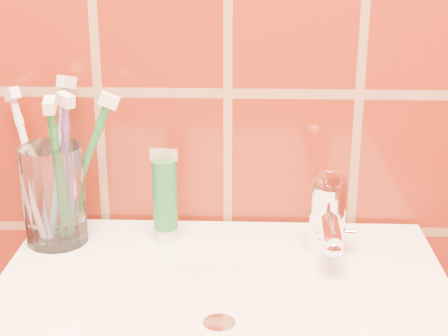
{
  "coord_description": "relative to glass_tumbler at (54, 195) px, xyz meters",
  "views": [
    {
      "loc": [
        0.03,
        0.26,
        1.27
      ],
      "look_at": [
        -0.0,
        1.08,
        0.97
      ],
      "focal_mm": 55.0,
      "sensor_mm": 36.0,
      "label": 1
    }
  ],
  "objects": [
    {
      "name": "toothbrush_3",
      "position": [
        0.01,
        -0.02,
        0.04
      ],
      "size": [
        0.04,
        0.11,
        0.23
      ],
      "primitive_type": null,
      "rotation": [
        0.21,
        0.0,
        0.13
      ],
      "color": "#1E732D",
      "rests_on": "glass_tumbler"
    },
    {
      "name": "faucet",
      "position": [
        0.37,
        -0.03,
        -0.01
      ],
      "size": [
        0.05,
        0.11,
        0.12
      ],
      "color": "white",
      "rests_on": "pedestal_sink"
    },
    {
      "name": "toothbrush_1",
      "position": [
        -0.03,
        0.02,
        0.03
      ],
      "size": [
        0.16,
        0.16,
        0.23
      ],
      "primitive_type": null,
      "rotation": [
        0.38,
        0.0,
        -2.39
      ],
      "color": "white",
      "rests_on": "glass_tumbler"
    },
    {
      "name": "toothpaste_tube",
      "position": [
        0.15,
        0.01,
        -0.01
      ],
      "size": [
        0.04,
        0.03,
        0.13
      ],
      "rotation": [
        0.0,
        0.0,
        -0.1
      ],
      "color": "white",
      "rests_on": "pedestal_sink"
    },
    {
      "name": "toothbrush_4",
      "position": [
        0.0,
        0.03,
        0.04
      ],
      "size": [
        0.1,
        0.14,
        0.24
      ],
      "primitive_type": null,
      "rotation": [
        0.26,
        0.0,
        2.68
      ],
      "color": "#6B9CBF",
      "rests_on": "glass_tumbler"
    },
    {
      "name": "glass_tumbler",
      "position": [
        0.0,
        0.0,
        0.0
      ],
      "size": [
        0.1,
        0.1,
        0.14
      ],
      "primitive_type": "cylinder",
      "rotation": [
        0.0,
        0.0,
        0.2
      ],
      "color": "white",
      "rests_on": "pedestal_sink"
    },
    {
      "name": "toothbrush_2",
      "position": [
        0.02,
        -0.0,
        0.04
      ],
      "size": [
        0.09,
        0.08,
        0.22
      ],
      "primitive_type": null,
      "rotation": [
        0.14,
        0.0,
        0.82
      ],
      "color": "#75489B",
      "rests_on": "glass_tumbler"
    },
    {
      "name": "toothbrush_0",
      "position": [
        0.04,
        0.01,
        0.03
      ],
      "size": [
        0.12,
        0.11,
        0.21
      ],
      "primitive_type": null,
      "rotation": [
        0.4,
        0.0,
        1.64
      ],
      "color": "#1D6D2E",
      "rests_on": "glass_tumbler"
    }
  ]
}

